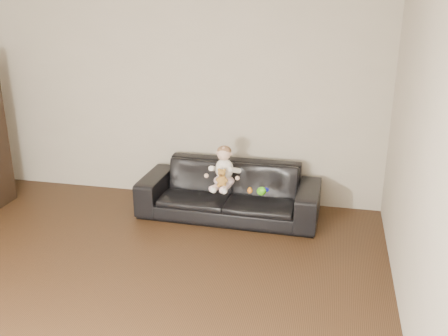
% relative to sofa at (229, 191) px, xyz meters
% --- Properties ---
extents(floor, '(5.50, 5.50, 0.00)m').
position_rel_sofa_xyz_m(floor, '(-0.73, -2.25, -0.30)').
color(floor, '#3B2515').
rests_on(floor, ground).
extents(wall_back, '(5.00, 0.00, 5.00)m').
position_rel_sofa_xyz_m(wall_back, '(-0.73, 0.50, 1.00)').
color(wall_back, '#B4AA97').
rests_on(wall_back, ground).
extents(wall_right, '(0.00, 5.50, 5.50)m').
position_rel_sofa_xyz_m(wall_right, '(1.77, -2.25, 1.00)').
color(wall_right, '#B4AA97').
rests_on(wall_right, ground).
extents(sofa, '(2.10, 0.86, 0.61)m').
position_rel_sofa_xyz_m(sofa, '(0.00, 0.00, 0.00)').
color(sofa, black).
rests_on(sofa, floor).
extents(baby, '(0.36, 0.43, 0.48)m').
position_rel_sofa_xyz_m(baby, '(-0.04, -0.11, 0.31)').
color(baby, '#FAD3DB').
rests_on(baby, sofa).
extents(teddy_bear, '(0.12, 0.12, 0.21)m').
position_rel_sofa_xyz_m(teddy_bear, '(-0.03, -0.26, 0.26)').
color(teddy_bear, '#A87630').
rests_on(teddy_bear, sofa).
extents(toy_green, '(0.13, 0.14, 0.09)m').
position_rel_sofa_xyz_m(toy_green, '(0.42, -0.27, 0.14)').
color(toy_green, '#4DD118').
rests_on(toy_green, sofa).
extents(toy_rattle, '(0.06, 0.06, 0.06)m').
position_rel_sofa_xyz_m(toy_rattle, '(0.29, -0.25, 0.13)').
color(toy_rattle, orange).
rests_on(toy_rattle, sofa).
extents(toy_blue_disc, '(0.12, 0.12, 0.01)m').
position_rel_sofa_xyz_m(toy_blue_disc, '(0.43, -0.13, 0.10)').
color(toy_blue_disc, '#1B22DD').
rests_on(toy_blue_disc, sofa).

